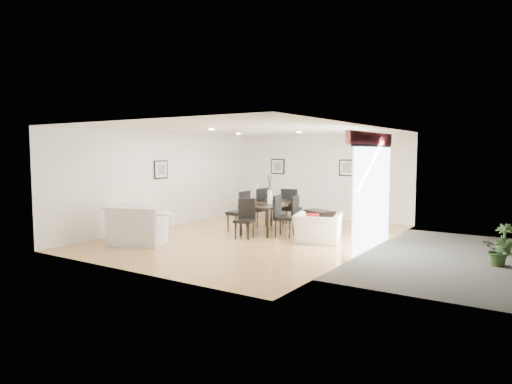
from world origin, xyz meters
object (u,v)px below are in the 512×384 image
Objects in this scene: dining_chair_head at (245,216)px; side_table at (256,207)px; sofa at (276,211)px; dining_chair_foot at (290,205)px; bar_stool at (165,218)px; dining_table at (270,206)px; dining_chair_enear at (281,214)px; dining_chair_efar at (299,212)px; armchair at (318,228)px; kitchen_island at (138,225)px; dining_chair_wfar at (259,205)px; coffee_table at (318,216)px; dining_chair_wnear at (241,209)px.

dining_chair_head is 4.12m from side_table.
dining_chair_head is (0.98, -3.17, 0.27)m from sofa.
dining_chair_foot is 4.32m from bar_stool.
bar_stool reaches higher than dining_table.
dining_chair_enear reaches higher than sofa.
dining_chair_efar reaches higher than sofa.
armchair is 1.62m from dining_chair_efar.
bar_stool is (-0.85, -4.23, 0.07)m from dining_chair_foot.
dining_chair_wfar is at bearing 49.82° from kitchen_island.
dining_table is 1.96× the size of dining_chair_efar.
side_table is (-2.03, 3.58, -0.25)m from dining_chair_head.
sofa is 1.78× the size of armchair.
kitchen_island is at bearing 18.71° from armchair.
sofa is 2.31m from dining_chair_efar.
dining_chair_efar is 1.77m from coffee_table.
sofa is 3.90m from armchair.
armchair is at bearing 81.69° from dining_chair_wnear.
dining_chair_wnear is 1.19× the size of coffee_table.
bar_stool is at bearing 115.25° from sofa.
coffee_table is (1.05, 2.63, -0.43)m from dining_chair_wnear.
dining_chair_wfar is at bearing 87.02° from dining_chair_efar.
dining_chair_head is at bearing 77.43° from dining_chair_foot.
coffee_table is at bearing 153.57° from dining_chair_wfar.
dining_chair_wfar is 3.72m from kitchen_island.
dining_chair_wnear is 1.16× the size of dining_chair_efar.
kitchen_island is at bearing -145.86° from dining_chair_head.
armchair is 1.11× the size of dining_chair_efar.
dining_chair_foot reaches higher than dining_chair_enear.
side_table is at bearing -164.36° from coffee_table.
dining_chair_head is 1.66× the size of side_table.
dining_chair_wfar is at bearing 141.20° from dining_table.
bar_stool is (-0.20, -2.66, 0.06)m from dining_chair_wnear.
armchair is 1.08× the size of dining_chair_head.
kitchen_island is at bearing -86.50° from side_table.
dining_chair_efar is at bearing -60.69° from coffee_table.
dining_chair_head is at bearing 25.97° from dining_chair_wfar.
dining_table is at bearing 77.52° from dining_chair_foot.
dining_chair_foot reaches higher than bar_stool.
dining_chair_efar is 0.98× the size of dining_chair_head.
coffee_table is at bearing 75.54° from dining_table.
side_table reaches higher than sofa.
side_table is (-2.47, 0.27, 0.11)m from coffee_table.
dining_chair_wfar is 1.28m from dining_chair_efar.
side_table is at bearing -55.56° from armchair.
bar_stool is at bearing 26.87° from armchair.
dining_chair_foot is 1.21m from coffee_table.
dining_chair_wfar is at bearing 126.49° from sofa.
kitchen_island is (-3.48, -2.41, 0.11)m from armchair.
dining_chair_foot is at bearing 155.17° from dining_chair_wnear.
kitchen_island is at bearing -90.06° from coffee_table.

